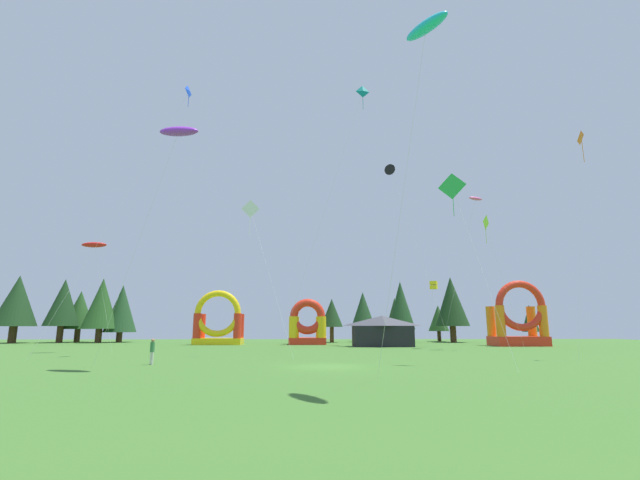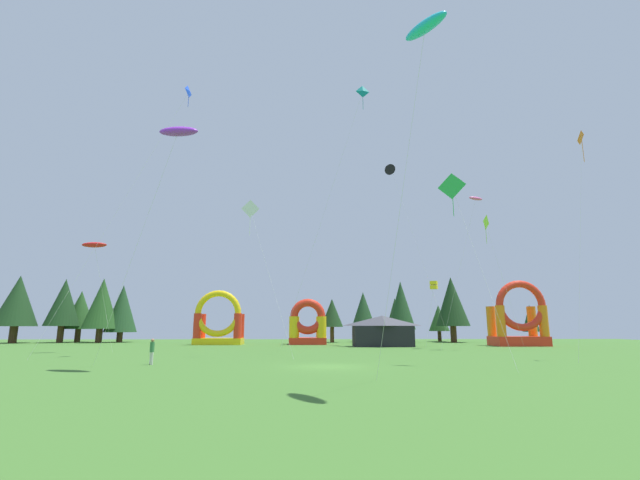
# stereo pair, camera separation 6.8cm
# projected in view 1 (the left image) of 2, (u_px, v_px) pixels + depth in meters

# --- Properties ---
(ground_plane) EXTENTS (120.00, 120.00, 0.00)m
(ground_plane) POSITION_uv_depth(u_px,v_px,m) (328.00, 367.00, 26.41)
(ground_plane) COLOR #3D6B28
(kite_red_parafoil) EXTENTS (3.59, 1.48, 10.65)m
(kite_red_parafoil) POSITION_uv_depth(u_px,v_px,m) (94.00, 245.00, 43.22)
(kite_red_parafoil) COLOR red
(kite_red_parafoil) RESTS_ON ground_plane
(kite_blue_diamond) EXTENTS (9.02, 5.81, 24.60)m
(kite_blue_diamond) POSITION_uv_depth(u_px,v_px,m) (188.00, 95.00, 41.35)
(kite_blue_diamond) COLOR blue
(kite_blue_diamond) RESTS_ON ground_plane
(kite_orange_diamond) EXTENTS (4.26, 3.26, 17.78)m
(kite_orange_diamond) POSITION_uv_depth(u_px,v_px,m) (582.00, 141.00, 35.58)
(kite_orange_diamond) COLOR orange
(kite_orange_diamond) RESTS_ON ground_plane
(kite_green_diamond) EXTENTS (1.86, 5.50, 12.40)m
(kite_green_diamond) POSITION_uv_depth(u_px,v_px,m) (453.00, 189.00, 30.34)
(kite_green_diamond) COLOR green
(kite_green_diamond) RESTS_ON ground_plane
(kite_black_delta) EXTENTS (7.04, 4.43, 24.76)m
(kite_black_delta) POSITION_uv_depth(u_px,v_px,m) (391.00, 171.00, 62.09)
(kite_black_delta) COLOR black
(kite_black_delta) RESTS_ON ground_plane
(kite_purple_parafoil) EXTENTS (6.50, 3.38, 15.03)m
(kite_purple_parafoil) POSITION_uv_depth(u_px,v_px,m) (179.00, 132.00, 27.64)
(kite_purple_parafoil) COLOR purple
(kite_purple_parafoil) RESTS_ON ground_plane
(kite_lime_diamond) EXTENTS (3.87, 1.13, 14.11)m
(kite_lime_diamond) POSITION_uv_depth(u_px,v_px,m) (484.00, 224.00, 48.17)
(kite_lime_diamond) COLOR #8CD826
(kite_lime_diamond) RESTS_ON ground_plane
(kite_white_diamond) EXTENTS (4.56, 3.79, 12.86)m
(kite_white_diamond) POSITION_uv_depth(u_px,v_px,m) (251.00, 211.00, 38.09)
(kite_white_diamond) COLOR white
(kite_white_diamond) RESTS_ON ground_plane
(kite_teal_diamond) EXTENTS (8.93, 7.00, 26.55)m
(kite_teal_diamond) POSITION_uv_depth(u_px,v_px,m) (362.00, 95.00, 45.07)
(kite_teal_diamond) COLOR #0C7F7A
(kite_teal_diamond) RESTS_ON ground_plane
(kite_pink_parafoil) EXTENTS (6.61, 3.09, 16.90)m
(kite_pink_parafoil) POSITION_uv_depth(u_px,v_px,m) (475.00, 199.00, 49.88)
(kite_pink_parafoil) COLOR #EA599E
(kite_pink_parafoil) RESTS_ON ground_plane
(kite_yellow_box) EXTENTS (1.60, 1.11, 7.44)m
(kite_yellow_box) POSITION_uv_depth(u_px,v_px,m) (434.00, 285.00, 49.90)
(kite_yellow_box) COLOR yellow
(kite_yellow_box) RESTS_ON ground_plane
(kite_cyan_parafoil) EXTENTS (2.79, 5.46, 15.46)m
(kite_cyan_parafoil) POSITION_uv_depth(u_px,v_px,m) (426.00, 27.00, 18.65)
(kite_cyan_parafoil) COLOR #19B7CC
(kite_cyan_parafoil) RESTS_ON ground_plane
(person_far_side) EXTENTS (0.38, 0.38, 1.61)m
(person_far_side) POSITION_uv_depth(u_px,v_px,m) (152.00, 349.00, 27.98)
(person_far_side) COLOR silver
(person_far_side) RESTS_ON ground_plane
(inflatable_blue_arch) EXTENTS (5.01, 4.69, 6.10)m
(inflatable_blue_arch) POSITION_uv_depth(u_px,v_px,m) (307.00, 328.00, 60.11)
(inflatable_blue_arch) COLOR red
(inflatable_blue_arch) RESTS_ON ground_plane
(inflatable_yellow_castle) EXTENTS (6.48, 3.96, 8.09)m
(inflatable_yellow_castle) POSITION_uv_depth(u_px,v_px,m) (519.00, 322.00, 55.26)
(inflatable_yellow_castle) COLOR red
(inflatable_yellow_castle) RESTS_ON ground_plane
(inflatable_orange_dome) EXTENTS (6.38, 3.69, 7.20)m
(inflatable_orange_dome) POSITION_uv_depth(u_px,v_px,m) (218.00, 325.00, 59.31)
(inflatable_orange_dome) COLOR yellow
(inflatable_orange_dome) RESTS_ON ground_plane
(festival_tent) EXTENTS (7.07, 3.73, 3.69)m
(festival_tent) POSITION_uv_depth(u_px,v_px,m) (382.00, 331.00, 53.76)
(festival_tent) COLOR black
(festival_tent) RESTS_ON ground_plane
(tree_row_0) EXTENTS (6.04, 6.04, 9.99)m
(tree_row_0) POSITION_uv_depth(u_px,v_px,m) (17.00, 301.00, 65.85)
(tree_row_0) COLOR #4C331E
(tree_row_0) RESTS_ON ground_plane
(tree_row_1) EXTENTS (5.12, 5.12, 9.66)m
(tree_row_1) POSITION_uv_depth(u_px,v_px,m) (63.00, 303.00, 67.80)
(tree_row_1) COLOR #4C331E
(tree_row_1) RESTS_ON ground_plane
(tree_row_2) EXTENTS (4.73, 4.73, 7.99)m
(tree_row_2) POSITION_uv_depth(u_px,v_px,m) (80.00, 310.00, 69.98)
(tree_row_2) COLOR #4C331E
(tree_row_2) RESTS_ON ground_plane
(tree_row_3) EXTENTS (5.23, 5.23, 9.76)m
(tree_row_3) POSITION_uv_depth(u_px,v_px,m) (102.00, 303.00, 67.67)
(tree_row_3) COLOR #4C331E
(tree_row_3) RESTS_ON ground_plane
(tree_row_4) EXTENTS (4.89, 4.89, 8.87)m
(tree_row_4) POSITION_uv_depth(u_px,v_px,m) (122.00, 309.00, 69.32)
(tree_row_4) COLOR #4C331E
(tree_row_4) RESTS_ON ground_plane
(tree_row_5) EXTENTS (3.43, 3.43, 6.64)m
(tree_row_5) POSITION_uv_depth(u_px,v_px,m) (332.00, 313.00, 68.41)
(tree_row_5) COLOR #4C331E
(tree_row_5) RESTS_ON ground_plane
(tree_row_6) EXTENTS (3.70, 3.70, 7.91)m
(tree_row_6) POSITION_uv_depth(u_px,v_px,m) (363.00, 309.00, 71.19)
(tree_row_6) COLOR #4C331E
(tree_row_6) RESTS_ON ground_plane
(tree_row_7) EXTENTS (2.61, 2.61, 7.00)m
(tree_row_7) POSITION_uv_depth(u_px,v_px,m) (395.00, 312.00, 71.87)
(tree_row_7) COLOR #4C331E
(tree_row_7) RESTS_ON ground_plane
(tree_row_8) EXTENTS (4.30, 4.30, 9.44)m
(tree_row_8) POSITION_uv_depth(u_px,v_px,m) (401.00, 305.00, 69.19)
(tree_row_8) COLOR #4C331E
(tree_row_8) RESTS_ON ground_plane
(tree_row_9) EXTENTS (3.36, 3.36, 5.88)m
(tree_row_9) POSITION_uv_depth(u_px,v_px,m) (438.00, 318.00, 72.77)
(tree_row_9) COLOR #4C331E
(tree_row_9) RESTS_ON ground_plane
(tree_row_10) EXTENTS (5.17, 5.17, 10.08)m
(tree_row_10) POSITION_uv_depth(u_px,v_px,m) (451.00, 302.00, 68.96)
(tree_row_10) COLOR #4C331E
(tree_row_10) RESTS_ON ground_plane
(tree_row_11) EXTENTS (2.71, 2.71, 5.96)m
(tree_row_11) POSITION_uv_depth(u_px,v_px,m) (530.00, 318.00, 73.16)
(tree_row_11) COLOR #4C331E
(tree_row_11) RESTS_ON ground_plane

